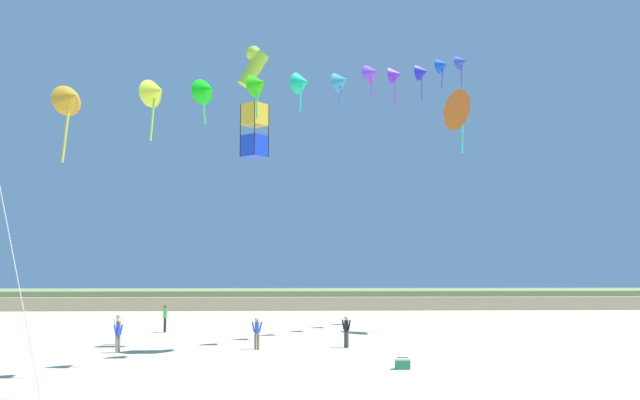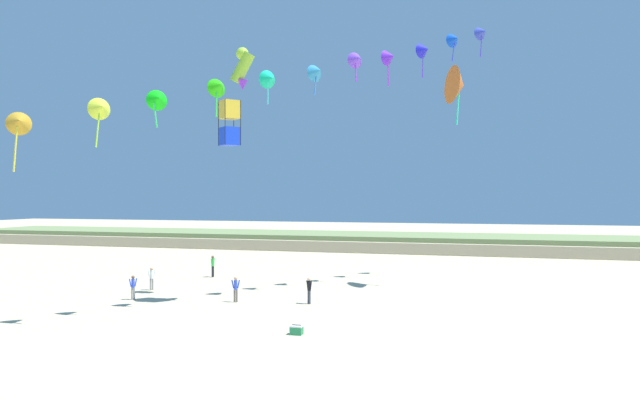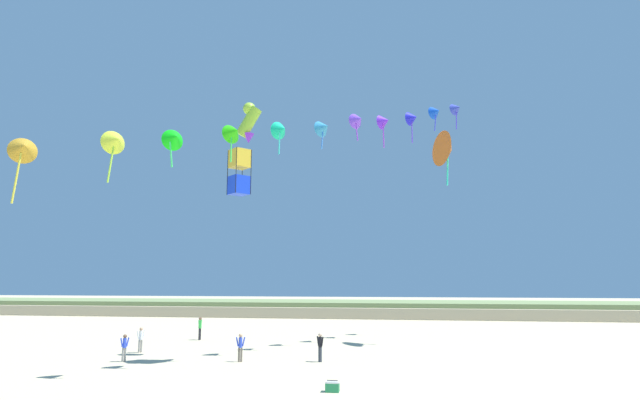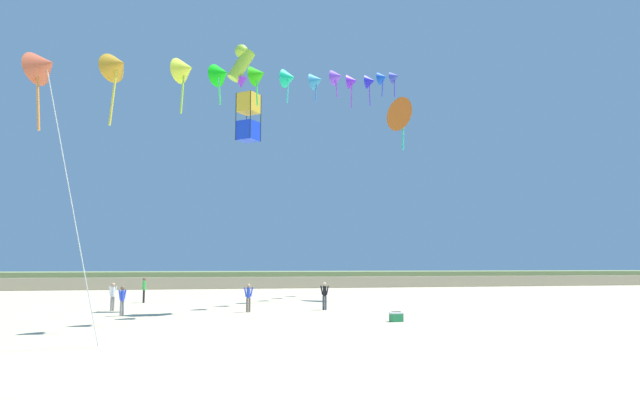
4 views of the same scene
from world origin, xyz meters
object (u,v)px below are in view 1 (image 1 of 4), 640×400
object	(u,v)px
person_near_left	(165,316)
person_near_right	(257,331)
person_far_left	(118,327)
large_kite_high_solo	(255,131)
large_kite_low_lead	(253,68)
person_far_right	(346,329)
beach_cooler	(402,364)
large_kite_mid_trail	(462,111)
person_mid_center	(118,334)

from	to	relation	value
person_near_left	person_near_right	world-z (taller)	person_near_left
person_far_left	large_kite_high_solo	world-z (taller)	large_kite_high_solo
person_near_left	person_near_right	bearing A→B (deg)	-56.82
person_near_right	person_far_left	bearing A→B (deg)	160.75
person_far_left	large_kite_low_lead	xyz separation A→B (m)	(6.98, -0.55, 13.89)
person_near_left	person_far_right	distance (m)	13.92
person_near_left	beach_cooler	world-z (taller)	person_near_left
person_far_right	large_kite_high_solo	distance (m)	11.01
large_kite_mid_trail	large_kite_high_solo	bearing A→B (deg)	-143.34
person_near_left	large_kite_high_solo	world-z (taller)	large_kite_high_solo
beach_cooler	person_mid_center	bearing A→B (deg)	155.14
large_kite_mid_trail	person_mid_center	bearing A→B (deg)	-152.28
person_near_right	large_kite_high_solo	distance (m)	9.95
person_far_right	large_kite_mid_trail	world-z (taller)	large_kite_mid_trail
person_near_right	large_kite_low_lead	distance (m)	14.05
person_near_right	person_far_right	world-z (taller)	person_far_right
person_mid_center	beach_cooler	distance (m)	13.91
person_near_right	large_kite_high_solo	world-z (taller)	large_kite_high_solo
person_near_right	person_mid_center	distance (m)	6.58
person_far_right	large_kite_high_solo	world-z (taller)	large_kite_high_solo
large_kite_low_lead	large_kite_mid_trail	bearing A→B (deg)	28.47
large_kite_mid_trail	person_near_left	bearing A→B (deg)	179.01
large_kite_low_lead	large_kite_mid_trail	size ratio (longest dim) A/B	0.66
person_far_right	large_kite_low_lead	world-z (taller)	large_kite_low_lead
person_far_left	person_far_right	distance (m)	12.03
person_mid_center	person_near_left	bearing A→B (deg)	88.52
large_kite_mid_trail	large_kite_high_solo	distance (m)	16.56
person_near_right	person_far_right	xyz separation A→B (m)	(4.47, 0.67, 0.02)
person_far_left	person_far_right	xyz separation A→B (m)	(11.88, -1.92, 0.01)
person_near_left	large_kite_mid_trail	world-z (taller)	large_kite_mid_trail
large_kite_mid_trail	beach_cooler	xyz separation A→B (m)	(-6.72, -15.99, -14.05)
large_kite_mid_trail	beach_cooler	world-z (taller)	large_kite_mid_trail
person_near_right	person_mid_center	size ratio (longest dim) A/B	1.03
person_near_left	person_far_left	world-z (taller)	person_near_left
person_far_left	beach_cooler	world-z (taller)	person_far_left
person_far_right	large_kite_low_lead	xyz separation A→B (m)	(-4.90, 1.37, 13.88)
person_mid_center	person_far_right	distance (m)	11.10
person_far_left	person_far_right	world-z (taller)	person_far_right
person_near_right	large_kite_low_lead	size ratio (longest dim) A/B	0.57
large_kite_mid_trail	person_far_left	bearing A→B (deg)	-161.85
person_near_right	large_kite_low_lead	bearing A→B (deg)	101.93
person_near_right	large_kite_mid_trail	xyz separation A→B (m)	(12.81, 9.22, 13.36)
person_far_left	large_kite_high_solo	bearing A→B (deg)	-22.84
person_mid_center	beach_cooler	world-z (taller)	person_mid_center
large_kite_high_solo	person_near_right	bearing A→B (deg)	67.52
person_mid_center	large_kite_high_solo	bearing A→B (deg)	4.31
beach_cooler	large_kite_mid_trail	bearing A→B (deg)	67.22
person_mid_center	person_far_left	xyz separation A→B (m)	(-0.90, 3.52, 0.04)
person_near_right	large_kite_mid_trail	size ratio (longest dim) A/B	0.37
person_near_right	large_kite_high_solo	bearing A→B (deg)	-112.48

